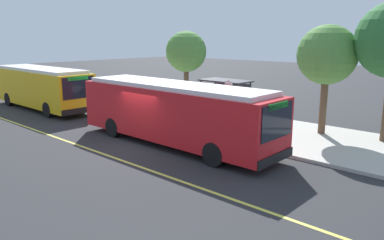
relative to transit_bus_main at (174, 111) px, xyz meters
name	(u,v)px	position (x,y,z in m)	size (l,w,h in m)	color
ground_plane	(144,145)	(-1.04, -1.01, -1.62)	(120.00, 120.00, 0.00)	#2B2B2D
sidewalk_curb	(221,122)	(-1.04, 4.99, -1.54)	(44.00, 6.40, 0.15)	#B7B2A8
lane_stripe_center	(106,155)	(-1.04, -3.21, -1.61)	(36.00, 0.14, 0.01)	#E0D64C
transit_bus_main	(174,111)	(0.00, 0.00, 0.00)	(11.08, 2.66, 2.95)	red
transit_bus_second	(41,87)	(-13.48, 0.13, 0.00)	(10.14, 2.67, 2.95)	gold
bus_shelter	(224,92)	(-1.00, 5.20, 0.30)	(2.90, 1.60, 2.48)	#333338
waiting_bench	(230,113)	(-0.66, 5.31, -0.98)	(1.60, 0.48, 0.95)	brown
route_sign_post	(228,100)	(1.13, 2.75, 0.34)	(0.44, 0.08, 2.80)	#333338
street_tree_upstreet	(186,52)	(-6.05, 7.31, 2.40)	(2.88, 2.88, 5.34)	brown
street_tree_downstreet	(327,55)	(4.58, 6.26, 2.54)	(2.98, 2.98, 5.53)	brown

